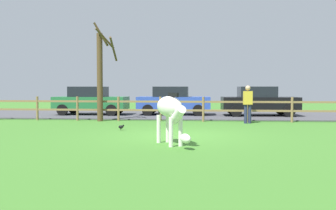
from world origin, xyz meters
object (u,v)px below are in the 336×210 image
object	(u,v)px
parked_car_green	(91,100)
visitor_near_fence	(248,102)
parked_car_black	(259,101)
crow_on_grass	(121,127)
zebra	(171,111)
parked_car_blue	(173,100)
bare_tree	(101,74)

from	to	relation	value
parked_car_green	visitor_near_fence	size ratio (longest dim) A/B	2.44
parked_car_black	visitor_near_fence	bearing A→B (deg)	-104.62
crow_on_grass	zebra	bearing A→B (deg)	-57.34
zebra	crow_on_grass	distance (m)	3.97
zebra	parked_car_black	xyz separation A→B (m)	(3.81, 10.37, -0.08)
parked_car_green	parked_car_black	bearing A→B (deg)	0.34
crow_on_grass	parked_car_black	size ratio (longest dim) A/B	0.05
visitor_near_fence	zebra	bearing A→B (deg)	-113.42
zebra	crow_on_grass	bearing A→B (deg)	122.66
zebra	parked_car_blue	world-z (taller)	parked_car_blue
crow_on_grass	visitor_near_fence	xyz separation A→B (m)	(4.87, 3.13, 0.78)
bare_tree	visitor_near_fence	bearing A→B (deg)	-3.54
zebra	parked_car_green	bearing A→B (deg)	117.76
parked_car_green	parked_car_black	size ratio (longest dim) A/B	0.98
parked_car_black	parked_car_blue	world-z (taller)	same
zebra	visitor_near_fence	distance (m)	6.97
crow_on_grass	parked_car_blue	bearing A→B (deg)	80.15
bare_tree	zebra	distance (m)	7.93
parked_car_blue	zebra	bearing A→B (deg)	-85.59
parked_car_green	parked_car_blue	bearing A→B (deg)	3.93
bare_tree	crow_on_grass	size ratio (longest dim) A/B	20.83
parked_car_blue	visitor_near_fence	bearing A→B (deg)	-49.69
bare_tree	parked_car_black	world-z (taller)	bare_tree
bare_tree	crow_on_grass	xyz separation A→B (m)	(1.75, -3.54, -2.07)
parked_car_black	parked_car_green	bearing A→B (deg)	-179.66
parked_car_green	crow_on_grass	bearing A→B (deg)	-64.68
bare_tree	parked_car_green	xyz separation A→B (m)	(-1.58, 3.51, -1.35)
bare_tree	visitor_near_fence	xyz separation A→B (m)	(6.62, -0.41, -1.29)
bare_tree	parked_car_blue	world-z (taller)	bare_tree
parked_car_green	visitor_near_fence	bearing A→B (deg)	-25.53
parked_car_green	parked_car_blue	distance (m)	4.62
bare_tree	parked_car_blue	bearing A→B (deg)	51.60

